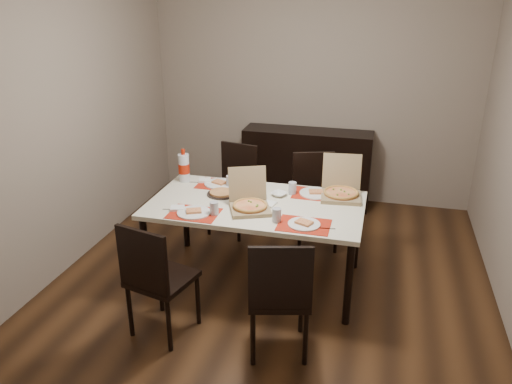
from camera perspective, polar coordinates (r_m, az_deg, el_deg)
ground at (r=4.62m, az=1.99°, el=-9.69°), size 3.80×4.00×0.02m
room_walls at (r=4.40m, az=3.57°, el=13.06°), size 3.84×4.02×2.62m
sideboard at (r=6.01m, az=5.80°, el=2.85°), size 1.50×0.40×0.90m
dining_table at (r=4.25m, az=-0.00°, el=-2.08°), size 1.80×1.00×0.75m
chair_near_left at (r=3.71m, az=-11.43°, el=-9.40°), size 0.51×0.51×0.93m
chair_near_right at (r=3.47m, az=2.68°, el=-11.46°), size 0.51×0.51×0.93m
chair_far_left at (r=5.28m, az=-2.47°, el=0.86°), size 0.49×0.49×0.93m
chair_far_right at (r=5.02m, az=6.69°, el=-0.42°), size 0.53×0.53×0.93m
setting_near_left at (r=4.05m, az=-6.78°, el=-2.19°), size 0.48×0.30×0.11m
setting_near_right at (r=3.85m, az=4.66°, el=-3.40°), size 0.50×0.30×0.11m
setting_far_left at (r=4.61m, az=-4.10°, el=1.05°), size 0.50×0.30×0.11m
setting_far_right at (r=4.42m, az=6.22°, el=-0.00°), size 0.51×0.30×0.11m
napkin_loose at (r=4.18m, az=1.46°, el=-1.36°), size 0.13×0.14×0.02m
pizza_box_center at (r=4.09m, az=-0.74°, el=-1.27°), size 0.43×0.45×0.32m
pizza_box_right at (r=4.40m, az=9.69°, el=0.17°), size 0.37×0.41×0.34m
faina_plate at (r=4.40m, az=-3.95°, el=-0.14°), size 0.26×0.26×0.03m
dip_bowl at (r=4.36m, az=2.65°, el=-0.24°), size 0.17×0.17×0.03m
soda_bottle at (r=4.71m, az=-8.24°, el=2.76°), size 0.10×0.10×0.31m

